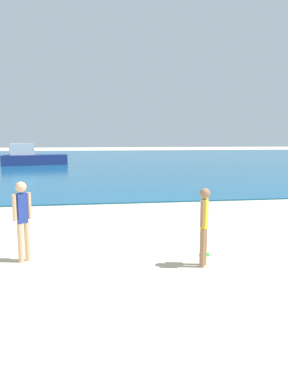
{
  "coord_description": "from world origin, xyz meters",
  "views": [
    {
      "loc": [
        -1.06,
        -0.69,
        2.65
      ],
      "look_at": [
        0.35,
        8.92,
        1.12
      ],
      "focal_mm": 32.04,
      "sensor_mm": 36.0,
      "label": 1
    }
  ],
  "objects_px": {
    "person_distant": "(23,217)",
    "frisbee": "(204,254)",
    "boat_far": "(31,157)",
    "person_standing": "(204,222)"
  },
  "relations": [
    {
      "from": "person_distant",
      "to": "frisbee",
      "type": "bearing_deg",
      "value": 144.78
    },
    {
      "from": "person_standing",
      "to": "boat_far",
      "type": "xyz_separation_m",
      "value": [
        -8.23,
        28.15,
        -0.16
      ]
    },
    {
      "from": "frisbee",
      "to": "boat_far",
      "type": "distance_m",
      "value": 28.8
    },
    {
      "from": "person_standing",
      "to": "frisbee",
      "type": "bearing_deg",
      "value": 12.6
    },
    {
      "from": "frisbee",
      "to": "boat_far",
      "type": "xyz_separation_m",
      "value": [
        -8.48,
        27.51,
        0.77
      ]
    },
    {
      "from": "person_distant",
      "to": "person_standing",
      "type": "bearing_deg",
      "value": 134.96
    },
    {
      "from": "frisbee",
      "to": "boat_far",
      "type": "relative_size",
      "value": 0.04
    },
    {
      "from": "person_standing",
      "to": "frisbee",
      "type": "xyz_separation_m",
      "value": [
        0.25,
        0.64,
        -0.93
      ]
    },
    {
      "from": "frisbee",
      "to": "person_distant",
      "type": "xyz_separation_m",
      "value": [
        -4.0,
        0.18,
        0.98
      ]
    },
    {
      "from": "person_distant",
      "to": "boat_far",
      "type": "height_order",
      "value": "boat_far"
    }
  ]
}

